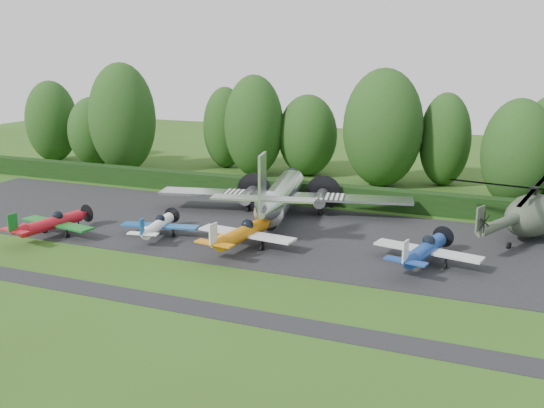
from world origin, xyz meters
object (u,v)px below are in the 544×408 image
at_px(light_plane_red, 52,223).
at_px(light_plane_blue, 425,250).
at_px(light_plane_white, 158,225).
at_px(helicopter, 532,212).
at_px(transport_plane, 280,195).
at_px(light_plane_orange, 243,233).

distance_m(light_plane_red, light_plane_blue, 29.47).
bearing_deg(light_plane_white, helicopter, 31.88).
xyz_separation_m(transport_plane, light_plane_orange, (0.69, -9.53, -0.83)).
bearing_deg(transport_plane, light_plane_red, -128.59).
relative_size(light_plane_orange, helicopter, 0.53).
relative_size(transport_plane, helicopter, 1.50).
bearing_deg(light_plane_orange, light_plane_white, 171.98).
bearing_deg(helicopter, light_plane_orange, -176.46).
height_order(light_plane_red, helicopter, helicopter).
bearing_deg(light_plane_red, transport_plane, 30.50).
relative_size(light_plane_white, helicopter, 0.43).
distance_m(light_plane_red, light_plane_orange, 16.00).
distance_m(transport_plane, light_plane_white, 11.72).
height_order(light_plane_red, light_plane_blue, light_plane_blue).
relative_size(transport_plane, light_plane_blue, 2.92).
height_order(light_plane_white, light_plane_orange, light_plane_orange).
height_order(light_plane_blue, helicopter, helicopter).
bearing_deg(helicopter, light_plane_white, 176.38).
xyz_separation_m(transport_plane, light_plane_white, (-6.94, -9.38, -1.08)).
height_order(light_plane_white, light_plane_blue, light_plane_blue).
distance_m(light_plane_white, helicopter, 29.99).
height_order(light_plane_red, light_plane_white, light_plane_red).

